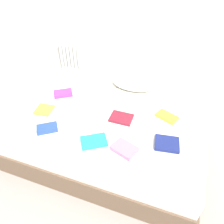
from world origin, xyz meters
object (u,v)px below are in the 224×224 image
at_px(textbook_pink, 125,149).
at_px(bed, 111,130).
at_px(radiator, 70,58).
at_px(pillow, 133,83).
at_px(textbook_navy, 167,144).
at_px(textbook_maroon, 121,118).
at_px(textbook_yellow, 167,117).
at_px(textbook_purple, 63,93).
at_px(textbook_white, 93,110).
at_px(textbook_lime, 44,110).
at_px(textbook_blue, 47,128).
at_px(textbook_teal, 94,141).

bearing_deg(textbook_pink, bed, 143.18).
xyz_separation_m(radiator, pillow, (1.23, -0.66, 0.19)).
bearing_deg(pillow, textbook_navy, -55.34).
bearing_deg(textbook_maroon, bed, 162.00).
xyz_separation_m(textbook_navy, textbook_yellow, (-0.06, 0.37, -0.00)).
xyz_separation_m(radiator, textbook_purple, (0.51, -1.07, 0.14)).
distance_m(textbook_pink, textbook_purple, 1.08).
relative_size(textbook_pink, textbook_purple, 0.99).
relative_size(textbook_maroon, textbook_purple, 1.08).
distance_m(textbook_navy, textbook_white, 0.86).
bearing_deg(textbook_yellow, bed, -143.72).
relative_size(bed, textbook_lime, 11.52).
bearing_deg(radiator, pillow, -27.96).
bearing_deg(textbook_blue, textbook_teal, -35.77).
xyz_separation_m(radiator, textbook_pink, (1.43, -1.63, 0.14)).
relative_size(bed, pillow, 3.97).
relative_size(textbook_purple, textbook_white, 0.90).
xyz_separation_m(textbook_blue, textbook_purple, (-0.14, 0.56, 0.00)).
height_order(textbook_teal, textbook_lime, textbook_teal).
relative_size(pillow, textbook_pink, 2.42).
bearing_deg(textbook_lime, textbook_maroon, 3.88).
xyz_separation_m(textbook_teal, textbook_yellow, (0.57, 0.57, -0.00)).
height_order(textbook_navy, textbook_yellow, textbook_navy).
xyz_separation_m(radiator, textbook_blue, (0.65, -1.64, 0.14)).
height_order(textbook_lime, textbook_purple, textbook_purple).
distance_m(textbook_lime, textbook_maroon, 0.84).
relative_size(radiator, textbook_yellow, 2.59).
distance_m(textbook_pink, textbook_lime, 1.01).
height_order(radiator, textbook_yellow, radiator).
relative_size(bed, textbook_teal, 8.52).
relative_size(textbook_yellow, textbook_blue, 1.09).
xyz_separation_m(textbook_blue, textbook_maroon, (0.63, 0.39, -0.01)).
xyz_separation_m(pillow, textbook_pink, (0.20, -0.97, -0.05)).
bearing_deg(pillow, textbook_pink, -78.40).
bearing_deg(textbook_navy, textbook_blue, -178.84).
distance_m(pillow, textbook_lime, 1.08).
xyz_separation_m(textbook_navy, textbook_maroon, (-0.50, 0.20, -0.00)).
height_order(textbook_lime, textbook_blue, textbook_blue).
bearing_deg(textbook_white, textbook_maroon, 44.84).
distance_m(textbook_navy, textbook_pink, 0.39).
distance_m(textbook_maroon, textbook_purple, 0.79).
relative_size(textbook_teal, textbook_white, 1.00).
bearing_deg(textbook_navy, textbook_lime, 169.42).
bearing_deg(textbook_teal, textbook_white, 82.00).
xyz_separation_m(textbook_teal, textbook_white, (-0.20, 0.42, -0.00)).
distance_m(bed, textbook_teal, 0.51).
xyz_separation_m(radiator, textbook_yellow, (1.72, -1.07, 0.14)).
xyz_separation_m(bed, pillow, (0.09, 0.54, 0.32)).
bearing_deg(radiator, textbook_yellow, -31.82).
bearing_deg(textbook_pink, textbook_blue, -160.42).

